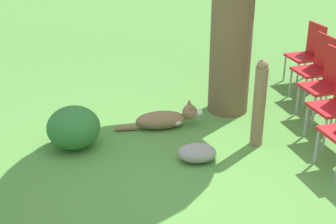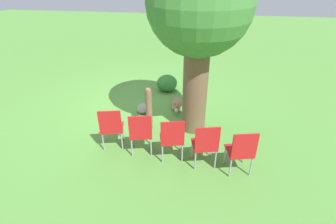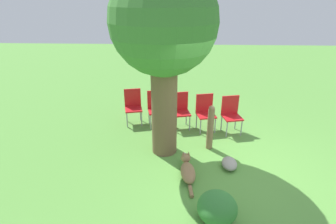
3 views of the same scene
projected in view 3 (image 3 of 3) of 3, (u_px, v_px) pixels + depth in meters
name	position (u px, v px, depth m)	size (l,w,h in m)	color
ground_plane	(239.00, 174.00, 5.11)	(30.00, 30.00, 0.00)	#56933D
oak_tree	(164.00, 28.00, 4.83)	(2.04, 2.04, 3.78)	brown
dog	(188.00, 170.00, 5.03)	(1.10, 0.34, 0.35)	olive
fence_post	(210.00, 127.00, 5.78)	(0.14, 0.14, 1.04)	#846647
red_chair_0	(231.00, 112.00, 6.52)	(0.51, 0.52, 0.93)	red
red_chair_1	(205.00, 110.00, 6.64)	(0.51, 0.52, 0.93)	red
red_chair_2	(180.00, 108.00, 6.76)	(0.51, 0.52, 0.93)	red
red_chair_3	(156.00, 106.00, 6.88)	(0.51, 0.52, 0.93)	red
red_chair_4	(133.00, 104.00, 7.00)	(0.51, 0.52, 0.93)	red
garden_rock	(229.00, 164.00, 5.26)	(0.43, 0.30, 0.20)	gray
low_shrub	(217.00, 208.00, 3.96)	(0.61, 0.61, 0.49)	#337533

